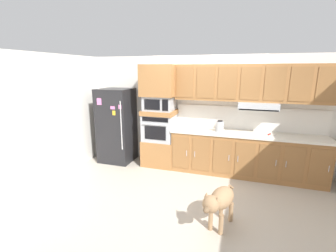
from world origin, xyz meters
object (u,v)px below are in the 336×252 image
(built_in_oven, at_px, (160,127))
(electric_kettle, at_px, (220,126))
(microwave, at_px, (159,103))
(dog, at_px, (220,200))
(screwdriver, at_px, (270,134))
(refrigerator, at_px, (117,125))

(built_in_oven, height_order, electric_kettle, built_in_oven)
(microwave, height_order, electric_kettle, microwave)
(electric_kettle, relative_size, dog, 0.27)
(screwdriver, distance_m, electric_kettle, 0.99)
(built_in_oven, distance_m, electric_kettle, 1.36)
(microwave, distance_m, electric_kettle, 1.42)
(microwave, distance_m, dog, 2.71)
(screwdriver, xyz_separation_m, electric_kettle, (-0.99, -0.05, 0.10))
(built_in_oven, xyz_separation_m, microwave, (0.00, -0.00, 0.56))
(electric_kettle, height_order, dog, electric_kettle)
(dog, bearing_deg, screwdriver, 177.00)
(built_in_oven, distance_m, dog, 2.55)
(screwdriver, height_order, electric_kettle, electric_kettle)
(microwave, xyz_separation_m, screwdriver, (2.34, -0.00, -0.53))
(microwave, xyz_separation_m, dog, (1.58, -1.95, -1.03))
(built_in_oven, relative_size, electric_kettle, 2.92)
(dog, bearing_deg, built_in_oven, -122.49)
(built_in_oven, bearing_deg, refrigerator, -176.40)
(refrigerator, relative_size, built_in_oven, 2.51)
(built_in_oven, bearing_deg, dog, -50.94)
(refrigerator, height_order, electric_kettle, refrigerator)
(built_in_oven, relative_size, microwave, 1.09)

